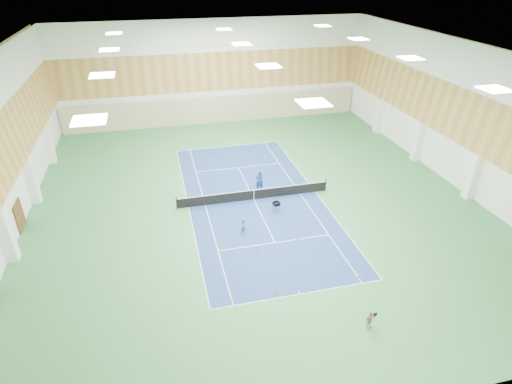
% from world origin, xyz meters
% --- Properties ---
extents(ground, '(40.00, 40.00, 0.00)m').
position_xyz_m(ground, '(0.00, 0.00, 0.00)').
color(ground, '#33773F').
rests_on(ground, ground).
extents(room_shell, '(36.00, 40.00, 12.00)m').
position_xyz_m(room_shell, '(0.00, 0.00, 6.00)').
color(room_shell, white).
rests_on(room_shell, ground).
extents(wood_cladding, '(36.00, 40.00, 8.00)m').
position_xyz_m(wood_cladding, '(0.00, 0.00, 8.00)').
color(wood_cladding, '#C48B48').
rests_on(wood_cladding, room_shell).
extents(ceiling_light_grid, '(21.40, 25.40, 0.06)m').
position_xyz_m(ceiling_light_grid, '(0.00, 0.00, 11.92)').
color(ceiling_light_grid, white).
rests_on(ceiling_light_grid, room_shell).
extents(court_surface, '(10.97, 23.77, 0.01)m').
position_xyz_m(court_surface, '(0.00, 0.00, 0.01)').
color(court_surface, navy).
rests_on(court_surface, ground).
extents(tennis_balls_scatter, '(10.57, 22.77, 0.07)m').
position_xyz_m(tennis_balls_scatter, '(0.00, 0.00, 0.05)').
color(tennis_balls_scatter, '#BCCD23').
rests_on(tennis_balls_scatter, ground).
extents(tennis_net, '(12.80, 0.10, 1.10)m').
position_xyz_m(tennis_net, '(0.00, 0.00, 0.55)').
color(tennis_net, black).
rests_on(tennis_net, ground).
extents(back_curtain, '(35.40, 0.16, 3.20)m').
position_xyz_m(back_curtain, '(0.00, 19.75, 1.60)').
color(back_curtain, '#C6B793').
rests_on(back_curtain, ground).
extents(door_left_b, '(0.08, 1.80, 2.20)m').
position_xyz_m(door_left_b, '(-17.92, 0.00, 1.10)').
color(door_left_b, '#593319').
rests_on(door_left_b, ground).
extents(coach, '(0.71, 0.48, 1.90)m').
position_xyz_m(coach, '(0.84, 1.46, 0.95)').
color(coach, navy).
rests_on(coach, ground).
extents(child_court, '(0.74, 0.71, 1.20)m').
position_xyz_m(child_court, '(-1.83, -4.61, 0.60)').
color(child_court, '#93939B').
rests_on(child_court, ground).
extents(child_apron, '(0.72, 0.44, 1.15)m').
position_xyz_m(child_apron, '(2.80, -15.31, 0.57)').
color(child_apron, '#9E815A').
rests_on(child_apron, ground).
extents(ball_cart, '(0.60, 0.60, 0.87)m').
position_xyz_m(ball_cart, '(1.28, -2.30, 0.44)').
color(ball_cart, black).
rests_on(ball_cart, ground).
extents(cone_svc_a, '(0.23, 0.23, 0.25)m').
position_xyz_m(cone_svc_a, '(-3.80, -6.77, 0.12)').
color(cone_svc_a, orange).
rests_on(cone_svc_a, ground).
extents(cone_svc_b, '(0.22, 0.22, 0.24)m').
position_xyz_m(cone_svc_b, '(-1.37, -6.98, 0.12)').
color(cone_svc_b, '#FF4C0D').
rests_on(cone_svc_b, ground).
extents(cone_svc_c, '(0.18, 0.18, 0.20)m').
position_xyz_m(cone_svc_c, '(1.77, -6.45, 0.10)').
color(cone_svc_c, '#F7500D').
rests_on(cone_svc_c, ground).
extents(cone_svc_d, '(0.21, 0.21, 0.23)m').
position_xyz_m(cone_svc_d, '(3.13, -6.31, 0.11)').
color(cone_svc_d, '#FF4F0D').
rests_on(cone_svc_d, ground).
extents(cone_base_a, '(0.17, 0.17, 0.19)m').
position_xyz_m(cone_base_a, '(-4.15, -11.44, 0.09)').
color(cone_base_a, orange).
rests_on(cone_base_a, ground).
extents(cone_base_b, '(0.21, 0.21, 0.23)m').
position_xyz_m(cone_base_b, '(-1.45, -11.50, 0.11)').
color(cone_base_b, '#E6540C').
rests_on(cone_base_b, ground).
extents(cone_base_c, '(0.19, 0.19, 0.21)m').
position_xyz_m(cone_base_c, '(1.15, -11.62, 0.11)').
color(cone_base_c, '#EB490C').
rests_on(cone_base_c, ground).
extents(cone_base_d, '(0.22, 0.22, 0.24)m').
position_xyz_m(cone_base_d, '(4.04, -11.39, 0.12)').
color(cone_base_d, '#FF600D').
rests_on(cone_base_d, ground).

